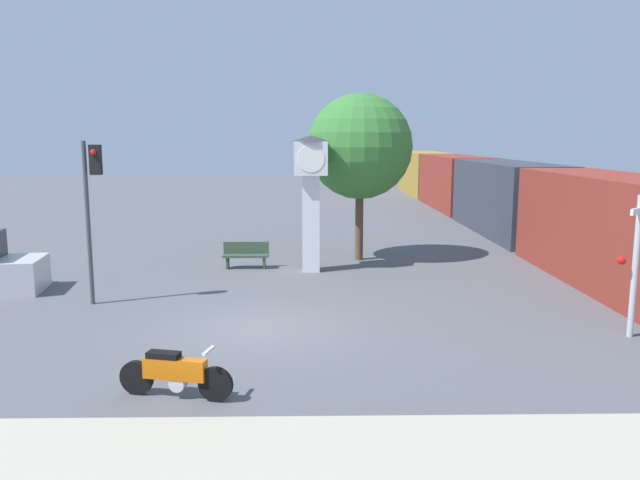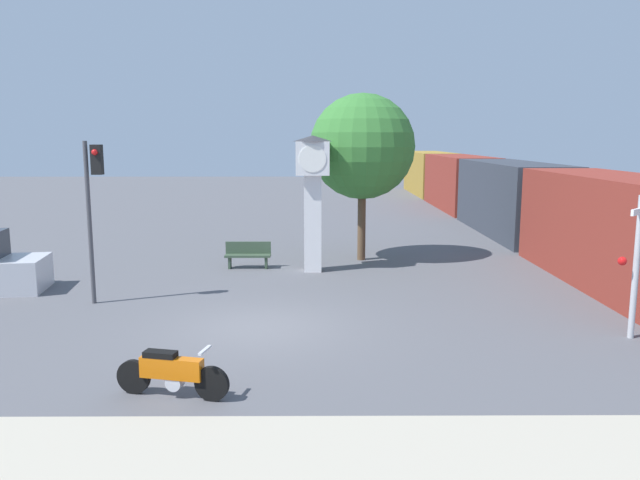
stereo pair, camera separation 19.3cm
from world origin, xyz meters
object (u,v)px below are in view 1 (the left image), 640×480
Objects in this scene: clock_tower at (311,182)px; street_tree at (360,147)px; motorcycle at (175,373)px; bench at (246,254)px; freight_train at (477,189)px; traffic_light at (92,194)px; railroad_crossing_signal at (636,260)px.

clock_tower is 2.93m from street_tree.
motorcycle is 13.83m from street_tree.
clock_tower reaches higher than motorcycle.
clock_tower is at bearing -12.66° from bench.
freight_train is 23.87m from traffic_light.
clock_tower reaches higher than railroad_crossing_signal.
street_tree is at bearing 84.20° from motorcycle.
traffic_light is 10.00m from street_tree.
traffic_light is at bearing 166.77° from railroad_crossing_signal.
bench is at bearing -131.08° from freight_train.
street_tree is 5.74m from bench.
traffic_light is (-5.92, -4.24, -0.02)m from clock_tower.
clock_tower is 0.75× the size of street_tree.
traffic_light is 1.36× the size of railroad_crossing_signal.
freight_train is at bearing 77.04° from motorcycle.
motorcycle is 0.63× the size of railroad_crossing_signal.
railroad_crossing_signal is at bearing -39.25° from bench.
freight_train is at bearing 49.85° from traffic_light.
railroad_crossing_signal is (7.35, -7.36, -1.27)m from clock_tower.
motorcycle is at bearing -161.60° from railroad_crossing_signal.
freight_train is at bearing 84.38° from railroad_crossing_signal.
traffic_light reaches higher than bench.
street_tree is (4.25, 12.61, 3.77)m from motorcycle.
street_tree is (1.82, 2.00, 1.14)m from clock_tower.
street_tree reaches higher than traffic_light.
motorcycle is 0.05× the size of freight_train.
clock_tower is (2.44, 10.62, 2.63)m from motorcycle.
traffic_light reaches higher than motorcycle.
traffic_light is (-3.48, 6.37, 2.61)m from motorcycle.
traffic_light is 2.79× the size of bench.
motorcycle is 11.13m from bench.
clock_tower is 3.49m from bench.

